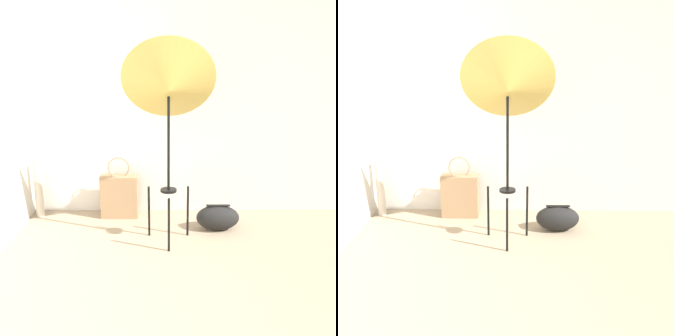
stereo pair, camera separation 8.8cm
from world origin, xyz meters
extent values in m
cube|color=silver|center=(0.00, 2.61, 1.30)|extent=(8.00, 0.05, 2.60)
cylinder|color=black|center=(0.09, 1.68, 0.23)|extent=(0.02, 0.02, 0.46)
cylinder|color=black|center=(-0.09, 1.98, 0.23)|extent=(0.02, 0.02, 0.46)
cylinder|color=black|center=(0.26, 1.98, 0.23)|extent=(0.02, 0.02, 0.46)
cylinder|color=black|center=(0.09, 1.88, 0.46)|extent=(0.14, 0.14, 0.02)
cylinder|color=black|center=(0.09, 1.88, 0.89)|extent=(0.02, 0.02, 0.87)
cone|color=#D1B251|center=(0.09, 1.88, 1.33)|extent=(0.76, 0.54, 0.73)
cube|color=#9E7A56|center=(-0.39, 2.42, 0.21)|extent=(0.36, 0.15, 0.42)
torus|color=#9E7A56|center=(-0.39, 2.42, 0.50)|extent=(0.21, 0.01, 0.21)
ellipsoid|color=black|center=(0.54, 2.10, 0.11)|extent=(0.39, 0.23, 0.23)
cube|color=black|center=(0.54, 2.10, 0.23)|extent=(0.22, 0.04, 0.01)
cylinder|color=beige|center=(-1.19, 2.44, 0.29)|extent=(0.08, 0.08, 0.58)
camera|label=1|loc=(0.04, -1.24, 1.54)|focal=42.00mm
camera|label=2|loc=(0.13, -1.24, 1.54)|focal=42.00mm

